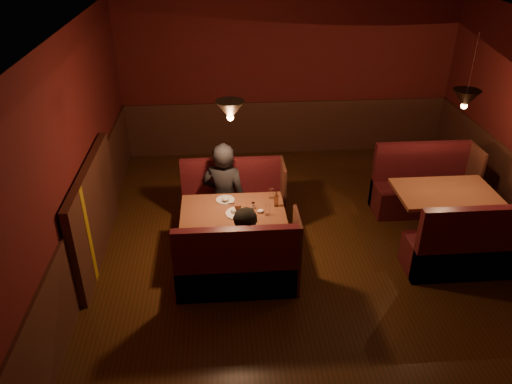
{
  "coord_description": "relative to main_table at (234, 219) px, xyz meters",
  "views": [
    {
      "loc": [
        -1.24,
        -5.26,
        4.05
      ],
      "look_at": [
        -0.82,
        0.23,
        0.95
      ],
      "focal_mm": 35.0,
      "sensor_mm": 36.0,
      "label": 1
    }
  ],
  "objects": [
    {
      "name": "second_bench_near",
      "position": [
        2.91,
        -0.61,
        -0.22
      ],
      "size": [
        1.47,
        0.55,
        1.05
      ],
      "color": "black",
      "rests_on": "ground"
    },
    {
      "name": "second_bench_far",
      "position": [
        2.91,
        0.98,
        -0.22
      ],
      "size": [
        1.47,
        0.55,
        1.05
      ],
      "color": "black",
      "rests_on": "ground"
    },
    {
      "name": "diner_a",
      "position": [
        -0.11,
        0.58,
        0.31
      ],
      "size": [
        0.72,
        0.56,
        1.73
      ],
      "primitive_type": "imported",
      "rotation": [
        0.0,
        0.0,
        2.88
      ],
      "color": "black",
      "rests_on": "ground"
    },
    {
      "name": "room",
      "position": [
        0.83,
        -0.19,
        0.5
      ],
      "size": [
        6.02,
        7.02,
        2.92
      ],
      "color": "#3B240C",
      "rests_on": "ground"
    },
    {
      "name": "diner_b",
      "position": [
        0.15,
        -0.69,
        0.17
      ],
      "size": [
        0.75,
        0.61,
        1.44
      ],
      "primitive_type": "imported",
      "rotation": [
        0.0,
        0.0,
        -0.09
      ],
      "color": "black",
      "rests_on": "ground"
    },
    {
      "name": "main_table",
      "position": [
        0.0,
        0.0,
        0.0
      ],
      "size": [
        1.33,
        0.81,
        0.93
      ],
      "color": "brown",
      "rests_on": "ground"
    },
    {
      "name": "main_bench_far",
      "position": [
        0.02,
        0.76,
        -0.23
      ],
      "size": [
        1.47,
        0.52,
        1.0
      ],
      "color": "black",
      "rests_on": "ground"
    },
    {
      "name": "second_table",
      "position": [
        2.88,
        0.18,
        0.01
      ],
      "size": [
        1.33,
        0.85,
        0.75
      ],
      "color": "brown",
      "rests_on": "ground"
    },
    {
      "name": "main_bench_near",
      "position": [
        0.02,
        -0.76,
        -0.23
      ],
      "size": [
        1.47,
        0.52,
        1.0
      ],
      "color": "black",
      "rests_on": "ground"
    }
  ]
}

